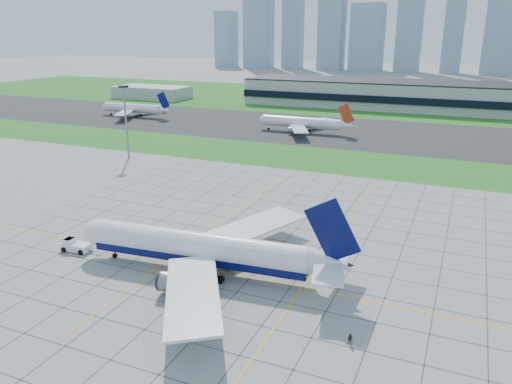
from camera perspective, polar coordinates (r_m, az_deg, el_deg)
ground at (r=98.16m, az=-4.43°, el=-8.34°), size 1400.00×1400.00×0.00m
grass_median at (r=178.07m, az=9.14°, el=3.57°), size 700.00×35.00×0.04m
asphalt_taxiway at (r=230.59m, az=12.62°, el=6.61°), size 700.00×75.00×0.04m
grass_far at (r=338.01m, az=16.34°, el=9.78°), size 700.00×145.00×0.04m
apron_markings at (r=106.97m, az=-1.45°, el=-5.99°), size 120.00×130.00×0.03m
terminal at (r=309.53m, az=23.26°, el=9.86°), size 260.00×43.00×15.80m
service_block at (r=353.51m, az=-11.81°, el=11.09°), size 50.00×25.00×8.00m
light_mast at (r=183.19m, az=-14.70°, el=8.77°), size 2.50×2.50×25.60m
city_skyline at (r=599.97m, az=19.59°, el=18.38°), size 523.00×32.40×160.00m
airliner at (r=93.92m, az=-6.27°, el=-6.46°), size 55.00×55.54×17.31m
pushback_tug at (r=110.11m, az=-19.98°, el=-5.78°), size 9.14×3.62×2.52m
crew_near at (r=114.04m, az=-18.00°, el=-4.89°), size 0.74×0.72×1.72m
crew_far at (r=76.26m, az=10.72°, el=-16.22°), size 0.93×0.75×1.79m
distant_jet_0 at (r=276.86m, az=-13.73°, el=9.29°), size 39.98×42.66×14.08m
distant_jet_1 at (r=226.57m, az=5.38°, el=7.91°), size 41.70×42.66×14.08m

